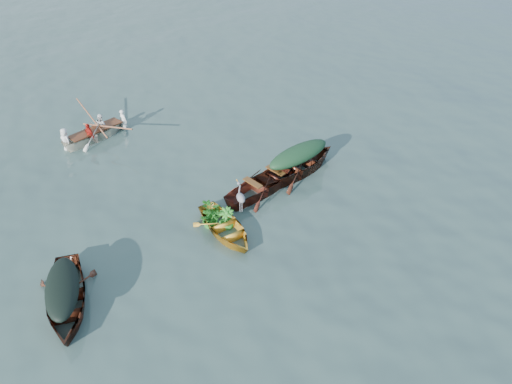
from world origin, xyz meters
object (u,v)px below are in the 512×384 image
Objects in this scene: rowed_boat at (97,139)px; heron at (241,202)px; green_tarp_boat at (297,174)px; open_wooden_boat at (264,191)px; yellow_dinghy at (226,233)px; dark_covered_boat at (68,306)px.

rowed_boat is 3.87× the size of heron.
open_wooden_boat is at bearing 90.00° from green_tarp_boat.
open_wooden_boat is 6.83m from rowed_boat.
yellow_dinghy is 7.18m from rowed_boat.
dark_covered_boat is 4.04× the size of heron.
yellow_dinghy is at bearing 107.58° from open_wooden_boat.
green_tarp_boat is at bearing 20.46° from yellow_dinghy.
open_wooden_boat is (-1.36, -0.53, 0.00)m from green_tarp_boat.
dark_covered_boat reaches higher than yellow_dinghy.
open_wooden_boat is 4.34× the size of heron.
dark_covered_boat is at bearing 90.93° from open_wooden_boat.
dark_covered_boat is (-4.27, -1.26, 0.00)m from yellow_dinghy.
green_tarp_boat reaches higher than rowed_boat.
dark_covered_boat is 0.93× the size of open_wooden_boat.
yellow_dinghy is 2.29m from open_wooden_boat.
open_wooden_boat reaches higher than yellow_dinghy.
rowed_boat is at bearing 83.82° from dark_covered_boat.
dark_covered_boat is 6.60m from open_wooden_boat.
yellow_dinghy is 3.69m from green_tarp_boat.
open_wooden_boat is (5.98, 2.78, 0.00)m from dark_covered_boat.
green_tarp_boat reaches higher than open_wooden_boat.
open_wooden_boat reaches higher than rowed_boat.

